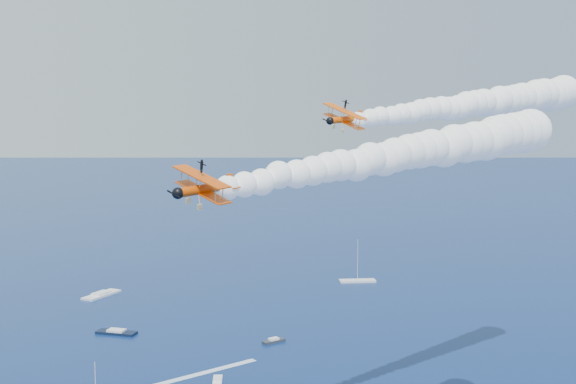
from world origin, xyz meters
TOP-DOWN VIEW (x-y plane):
  - biplane_lead at (23.23, 36.21)m, footprint 8.81×10.51m
  - biplane_trail at (-12.27, 14.94)m, footprint 9.30×10.79m
  - smoke_trail_lead at (57.18, 40.33)m, footprint 70.36×22.89m
  - smoke_trail_trail at (21.62, 19.57)m, footprint 70.46×24.82m
  - spectator_boats at (-7.29, 115.75)m, footprint 223.87×177.79m
  - boat_wakes at (17.39, 93.03)m, footprint 136.12×185.61m

SIDE VIEW (x-z plane):
  - boat_wakes at x=17.39m, z-range 0.01..0.05m
  - spectator_boats at x=-7.29m, z-range 0.00..0.70m
  - biplane_trail at x=-12.27m, z-range 48.83..56.47m
  - smoke_trail_trail at x=21.62m, z-range 49.07..61.50m
  - biplane_lead at x=23.23m, z-range 55.92..63.89m
  - smoke_trail_lead at x=57.18m, z-range 56.33..68.76m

